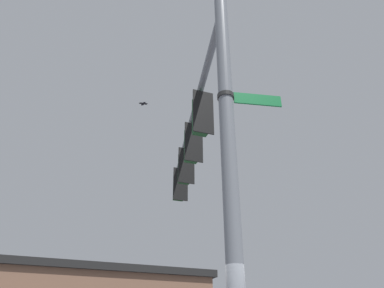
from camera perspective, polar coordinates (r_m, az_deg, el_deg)
The scene contains 8 objects.
signal_pole at distance 5.79m, azimuth 5.85°, elevation -4.38°, with size 0.26×0.26×7.79m, color slate.
mast_arm at distance 10.98m, azimuth -0.07°, elevation 3.44°, with size 0.17×0.17×8.16m, color slate.
traffic_light_nearest_pole at distance 9.26m, azimuth 1.32°, elevation 4.45°, with size 0.54×0.49×1.31m.
traffic_light_mid_inner at distance 10.57m, azimuth -0.09°, elevation -0.12°, with size 0.54×0.49×1.31m.
traffic_light_mid_outer at distance 11.94m, azimuth -1.17°, elevation -3.67°, with size 0.54×0.49×1.31m.
traffic_light_arm_end at distance 13.35m, azimuth -2.04°, elevation -6.47°, with size 0.54×0.49×1.31m.
street_name_sign at distance 6.58m, azimuth 7.50°, elevation 7.04°, with size 1.14×0.36×0.22m.
bird_flying at distance 14.24m, azimuth -7.53°, elevation 6.21°, with size 0.36×0.28×0.13m.
Camera 1 is at (-2.34, -4.72, 1.51)m, focal length 34.49 mm.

